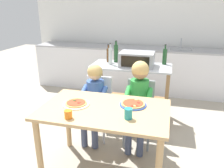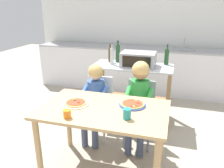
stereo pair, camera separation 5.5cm
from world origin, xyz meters
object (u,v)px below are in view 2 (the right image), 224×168
at_px(bottle_slim_sauce, 112,56).
at_px(child_in_green_shirt, 139,95).
at_px(dining_chair_right, 140,108).
at_px(bottle_brown_beer, 167,57).
at_px(drinking_cup_teal, 127,114).
at_px(bottle_tall_green_wine, 118,53).
at_px(dining_chair_left, 98,103).
at_px(pizza_plate_white, 76,103).
at_px(dining_table, 104,118).
at_px(drinking_cup_orange, 67,114).
at_px(kitchen_island_cart, 132,84).
at_px(pizza_plate_blue_rimmed, 133,104).
at_px(bottle_clear_vinegar, 110,55).
at_px(toaster_oven, 138,59).
at_px(child_in_blue_striped_shirt, 95,94).

bearing_deg(bottle_slim_sauce, child_in_green_shirt, -52.55).
bearing_deg(dining_chair_right, bottle_brown_beer, 73.05).
distance_m(child_in_green_shirt, drinking_cup_teal, 0.70).
distance_m(bottle_brown_beer, bottle_tall_green_wine, 0.74).
relative_size(dining_chair_left, pizza_plate_white, 3.01).
height_order(child_in_green_shirt, drinking_cup_teal, child_in_green_shirt).
xyz_separation_m(bottle_slim_sauce, dining_table, (0.28, -1.25, -0.36)).
bearing_deg(dining_table, bottle_brown_beer, 70.85).
xyz_separation_m(bottle_brown_beer, drinking_cup_orange, (-0.76, -1.74, -0.20)).
bearing_deg(kitchen_island_cart, pizza_plate_blue_rimmed, -78.70).
bearing_deg(bottle_brown_beer, drinking_cup_teal, -98.43).
xyz_separation_m(dining_table, dining_chair_right, (0.26, 0.66, -0.15)).
xyz_separation_m(kitchen_island_cart, bottle_clear_vinegar, (-0.38, 0.13, 0.40)).
bearing_deg(toaster_oven, kitchen_island_cart, 170.68).
xyz_separation_m(pizza_plate_white, drinking_cup_orange, (0.05, -0.28, 0.03)).
xyz_separation_m(toaster_oven, child_in_green_shirt, (0.14, -0.71, -0.26)).
height_order(pizza_plate_white, pizza_plate_blue_rimmed, same).
bearing_deg(toaster_oven, bottle_brown_beer, 28.92).
height_order(pizza_plate_blue_rimmed, drinking_cup_orange, drinking_cup_orange).
relative_size(dining_chair_right, pizza_plate_blue_rimmed, 2.96).
bearing_deg(dining_table, pizza_plate_white, 178.96).
bearing_deg(drinking_cup_orange, drinking_cup_teal, 13.80).
bearing_deg(bottle_clear_vinegar, bottle_slim_sauce, -64.29).
height_order(bottle_clear_vinegar, dining_table, bottle_clear_vinegar).
xyz_separation_m(kitchen_island_cart, bottle_slim_sauce, (-0.31, -0.02, 0.41)).
bearing_deg(toaster_oven, dining_chair_left, -126.23).
distance_m(toaster_oven, drinking_cup_teal, 1.42).
height_order(child_in_blue_striped_shirt, drinking_cup_orange, child_in_blue_striped_shirt).
bearing_deg(drinking_cup_orange, dining_chair_left, 92.92).
bearing_deg(bottle_tall_green_wine, pizza_plate_blue_rimmed, -68.94).
height_order(bottle_tall_green_wine, pizza_plate_white, bottle_tall_green_wine).
bearing_deg(child_in_blue_striped_shirt, bottle_clear_vinegar, 93.08).
bearing_deg(bottle_brown_beer, child_in_green_shirt, -104.94).
distance_m(bottle_tall_green_wine, dining_chair_right, 1.05).
bearing_deg(bottle_slim_sauce, bottle_clear_vinegar, 115.71).
bearing_deg(pizza_plate_blue_rimmed, bottle_clear_vinegar, 115.92).
bearing_deg(bottle_slim_sauce, dining_chair_left, -92.43).
distance_m(bottle_slim_sauce, dining_table, 1.32).
relative_size(drinking_cup_teal, drinking_cup_orange, 1.31).
bearing_deg(toaster_oven, child_in_blue_striped_shirt, -121.16).
bearing_deg(bottle_clear_vinegar, bottle_brown_beer, 4.86).
xyz_separation_m(bottle_brown_beer, pizza_plate_blue_rimmed, (-0.24, -1.32, -0.22)).
bearing_deg(pizza_plate_white, dining_chair_right, 49.21).
height_order(dining_table, dining_chair_left, dining_chair_left).
height_order(dining_table, child_in_green_shirt, child_in_green_shirt).
distance_m(bottle_tall_green_wine, drinking_cup_orange, 1.71).
distance_m(toaster_oven, bottle_brown_beer, 0.44).
relative_size(kitchen_island_cart, dining_chair_left, 1.45).
xyz_separation_m(dining_chair_left, drinking_cup_orange, (0.05, -0.95, 0.31)).
relative_size(bottle_tall_green_wine, bottle_clear_vinegar, 1.20).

